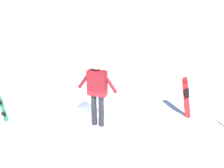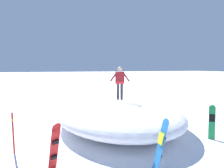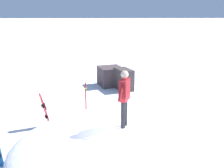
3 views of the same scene
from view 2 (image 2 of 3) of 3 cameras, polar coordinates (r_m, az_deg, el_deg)
name	(u,v)px [view 2 (image 2 of 3)]	position (r m, az deg, el deg)	size (l,w,h in m)	color
ground	(126,128)	(9.38, 4.77, -14.69)	(240.00, 240.00, 0.00)	white
snow_mound	(117,113)	(9.41, 1.73, -9.73)	(7.56, 6.33, 1.52)	white
snowboarder_standing	(120,81)	(8.98, 2.70, 1.16)	(1.02, 0.47, 1.77)	black
snowboard_primary_upright	(212,121)	(9.07, 30.93, -10.89)	(0.37, 0.36, 1.55)	#1E8C47
snowboard_secondary_upright	(161,144)	(5.82, 16.38, -19.00)	(0.46, 0.30, 1.66)	#2672BF
snowboard_tertiary_upright	(55,146)	(5.78, -18.99, -19.48)	(0.46, 0.49, 1.61)	red
backpack_near	(69,113)	(11.87, -14.47, -9.59)	(0.58, 0.36, 0.33)	black
trail_marker_pole	(13,132)	(7.55, -30.68, -13.87)	(0.10, 0.10, 1.59)	#A51E19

